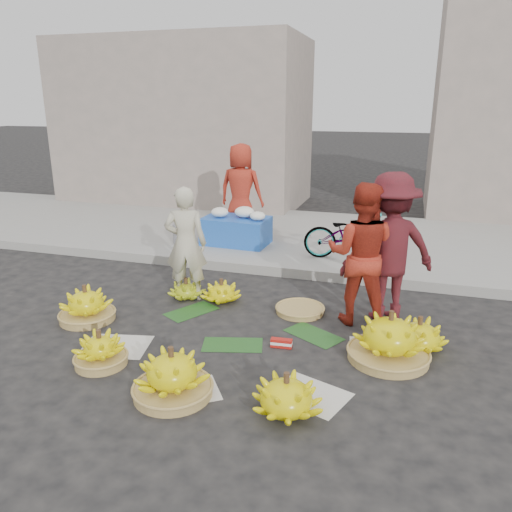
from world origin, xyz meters
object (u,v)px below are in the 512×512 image
(banana_bunch_0, at_px, (86,305))
(flower_table, at_px, (236,229))
(bicycle, at_px, (352,235))
(banana_bunch_4, at_px, (390,338))
(vendor_cream, at_px, (186,244))

(banana_bunch_0, distance_m, flower_table, 3.43)
(banana_bunch_0, relative_size, bicycle, 0.43)
(banana_bunch_0, distance_m, banana_bunch_4, 3.54)
(banana_bunch_4, bearing_deg, bicycle, 104.04)
(vendor_cream, distance_m, flower_table, 2.35)
(bicycle, bearing_deg, vendor_cream, 127.32)
(flower_table, relative_size, bicycle, 0.77)
(vendor_cream, bearing_deg, banana_bunch_4, 145.79)
(banana_bunch_0, relative_size, banana_bunch_4, 0.70)
(banana_bunch_0, height_order, bicycle, bicycle)
(banana_bunch_4, distance_m, bicycle, 3.08)
(vendor_cream, distance_m, bicycle, 2.81)
(vendor_cream, height_order, bicycle, vendor_cream)
(bicycle, bearing_deg, banana_bunch_0, 128.38)
(banana_bunch_4, distance_m, flower_table, 4.29)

